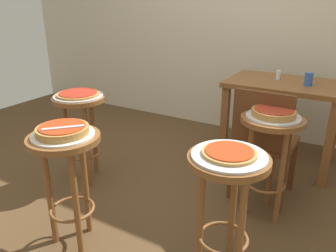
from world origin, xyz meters
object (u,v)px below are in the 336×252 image
(serving_plate_middle, at_px, (229,156))
(serving_plate_foreground, at_px, (63,135))
(condiment_shaker, at_px, (278,75))
(wooden_chair, at_px, (264,140))
(pizza_middle, at_px, (229,152))
(stool_rear, at_px, (270,144))
(stool_foreground, at_px, (67,165))
(stool_leftside, at_px, (81,119))
(pizza_server_knife, at_px, (63,128))
(pizza_leftside, at_px, (78,94))
(serving_plate_leftside, at_px, (79,96))
(pizza_rear, at_px, (274,112))
(dining_table, at_px, (284,97))
(serving_plate_rear, at_px, (273,117))
(pizza_foreground, at_px, (63,130))
(cup_near_edge, at_px, (309,79))
(stool_middle, at_px, (227,190))

(serving_plate_middle, bearing_deg, serving_plate_foreground, -166.10)
(condiment_shaker, bearing_deg, wooden_chair, -81.57)
(pizza_middle, relative_size, stool_rear, 0.37)
(stool_foreground, distance_m, stool_leftside, 0.78)
(pizza_server_knife, bearing_deg, stool_leftside, 82.71)
(pizza_middle, distance_m, pizza_leftside, 1.42)
(serving_plate_leftside, bearing_deg, pizza_rear, 10.94)
(serving_plate_middle, height_order, dining_table, dining_table)
(serving_plate_middle, relative_size, serving_plate_rear, 1.07)
(pizza_foreground, distance_m, serving_plate_leftside, 0.78)
(pizza_rear, bearing_deg, dining_table, 97.43)
(serving_plate_foreground, bearing_deg, serving_plate_rear, 44.01)
(stool_foreground, xyz_separation_m, pizza_leftside, (-0.49, 0.61, 0.20))
(pizza_middle, distance_m, cup_near_edge, 1.49)
(serving_plate_rear, xyz_separation_m, wooden_chair, (-0.08, 0.18, -0.25))
(serving_plate_foreground, bearing_deg, stool_foreground, -104.04)
(stool_leftside, relative_size, cup_near_edge, 6.63)
(serving_plate_foreground, relative_size, pizza_server_knife, 1.55)
(stool_foreground, xyz_separation_m, dining_table, (0.80, 1.75, 0.09))
(pizza_server_knife, bearing_deg, dining_table, 19.84)
(stool_leftside, bearing_deg, pizza_rear, 10.94)
(pizza_rear, bearing_deg, serving_plate_leftside, -169.06)
(pizza_middle, xyz_separation_m, pizza_rear, (0.04, 0.67, 0.01))
(pizza_foreground, bearing_deg, serving_plate_rear, 44.01)
(condiment_shaker, bearing_deg, serving_plate_middle, -84.58)
(serving_plate_leftside, distance_m, pizza_server_knife, 0.82)
(serving_plate_rear, height_order, pizza_rear, pizza_rear)
(stool_leftside, bearing_deg, pizza_foreground, -51.50)
(serving_plate_middle, relative_size, dining_table, 0.38)
(pizza_foreground, height_order, serving_plate_rear, pizza_foreground)
(stool_leftside, bearing_deg, dining_table, 41.34)
(stool_leftside, relative_size, pizza_leftside, 2.20)
(pizza_foreground, height_order, pizza_middle, pizza_foreground)
(pizza_leftside, xyz_separation_m, serving_plate_rear, (1.40, 0.27, -0.02))
(pizza_leftside, relative_size, wooden_chair, 0.38)
(serving_plate_foreground, relative_size, pizza_middle, 1.30)
(serving_plate_foreground, height_order, serving_plate_middle, same)
(serving_plate_leftside, xyz_separation_m, stool_rear, (1.40, 0.27, -0.19))
(stool_rear, relative_size, pizza_rear, 2.60)
(stool_middle, distance_m, stool_leftside, 1.42)
(serving_plate_middle, relative_size, stool_rear, 0.51)
(serving_plate_middle, bearing_deg, stool_leftside, 163.77)
(condiment_shaker, distance_m, wooden_chair, 0.81)
(serving_plate_middle, bearing_deg, serving_plate_leftside, 163.77)
(pizza_rear, bearing_deg, serving_plate_foreground, -135.99)
(pizza_leftside, height_order, pizza_server_knife, pizza_server_knife)
(stool_foreground, height_order, serving_plate_leftside, serving_plate_leftside)
(pizza_middle, bearing_deg, cup_near_edge, 85.71)
(cup_near_edge, bearing_deg, wooden_chair, -103.58)
(stool_rear, bearing_deg, serving_plate_foreground, -135.99)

